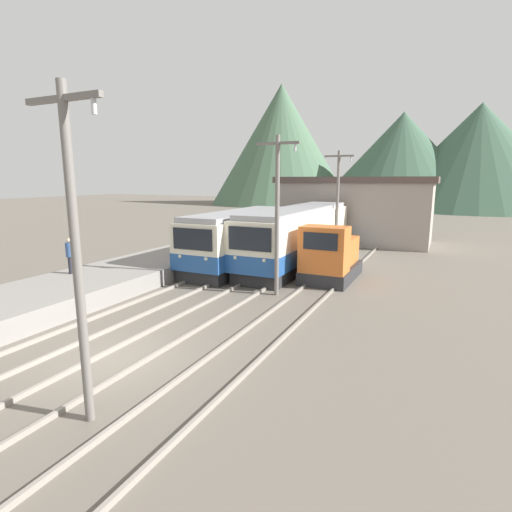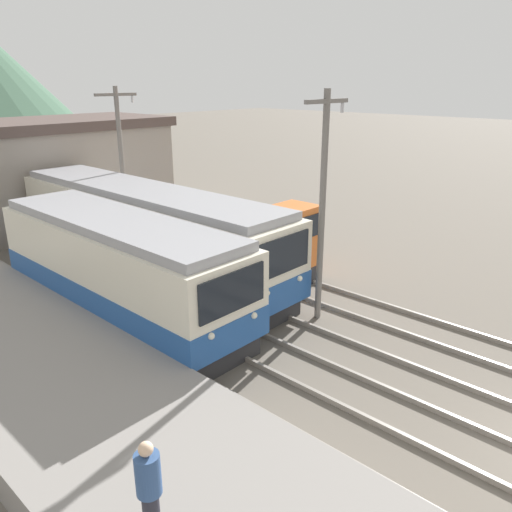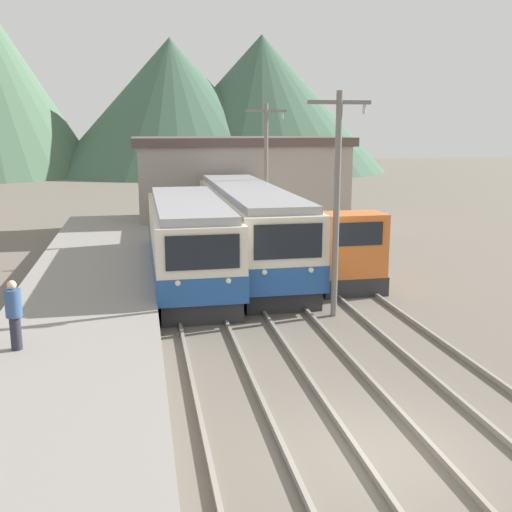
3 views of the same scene
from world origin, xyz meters
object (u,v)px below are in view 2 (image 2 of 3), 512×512
object	(u,v)px
shunting_locomotive	(261,247)
catenary_mast_far	(122,163)
person_on_platform	(149,487)
commuter_train_center	(145,235)
commuter_train_left	(120,272)
catenary_mast_mid	(323,201)

from	to	relation	value
shunting_locomotive	catenary_mast_far	distance (m)	7.60
person_on_platform	shunting_locomotive	bearing A→B (deg)	34.76
commuter_train_center	person_on_platform	size ratio (longest dim) A/B	8.30
commuter_train_center	commuter_train_left	bearing A→B (deg)	-137.00
commuter_train_center	shunting_locomotive	distance (m)	4.58
commuter_train_left	catenary_mast_mid	world-z (taller)	catenary_mast_mid
commuter_train_left	catenary_mast_mid	xyz separation A→B (m)	(4.31, -4.67, 2.31)
person_on_platform	commuter_train_left	bearing A→B (deg)	59.52
shunting_locomotive	catenary_mast_far	world-z (taller)	catenary_mast_far
catenary_mast_far	shunting_locomotive	bearing A→B (deg)	-77.89
commuter_train_left	person_on_platform	bearing A→B (deg)	-120.48
catenary_mast_mid	person_on_platform	size ratio (longest dim) A/B	4.18
shunting_locomotive	commuter_train_center	bearing A→B (deg)	131.12
commuter_train_left	shunting_locomotive	bearing A→B (deg)	-8.10
commuter_train_center	catenary_mast_mid	size ratio (longest dim) A/B	1.99
shunting_locomotive	catenary_mast_mid	size ratio (longest dim) A/B	0.66
shunting_locomotive	catenary_mast_far	xyz separation A→B (m)	(-1.49, 6.96, 2.69)
person_on_platform	commuter_train_center	bearing A→B (deg)	54.80
shunting_locomotive	catenary_mast_mid	distance (m)	4.93
commuter_train_left	person_on_platform	size ratio (longest dim) A/B	6.01
shunting_locomotive	catenary_mast_mid	xyz separation A→B (m)	(-1.49, -3.85, 2.69)
commuter_train_left	catenary_mast_far	bearing A→B (deg)	54.90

